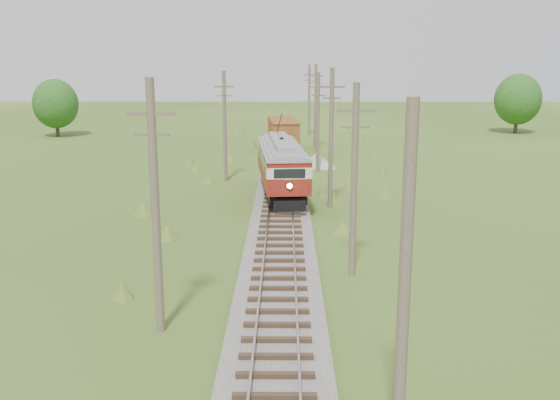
{
  "coord_description": "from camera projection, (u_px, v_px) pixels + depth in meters",
  "views": [
    {
      "loc": [
        0.3,
        -8.84,
        9.65
      ],
      "look_at": [
        0.0,
        22.91,
        2.34
      ],
      "focal_mm": 40.0,
      "sensor_mm": 36.0,
      "label": 1
    }
  ],
  "objects": [
    {
      "name": "railbed_main",
      "position": [
        282.0,
        194.0,
        43.87
      ],
      "size": [
        3.6,
        96.0,
        0.57
      ],
      "color": "#605B54",
      "rests_on": "ground"
    },
    {
      "name": "streetcar",
      "position": [
        281.0,
        162.0,
        42.92
      ],
      "size": [
        3.82,
        12.04,
        5.45
      ],
      "rotation": [
        0.0,
        0.0,
        0.09
      ],
      "color": "black",
      "rests_on": "ground"
    },
    {
      "name": "gondola",
      "position": [
        283.0,
        132.0,
        64.95
      ],
      "size": [
        3.47,
        8.5,
        2.75
      ],
      "rotation": [
        0.0,
        0.0,
        0.1
      ],
      "color": "black",
      "rests_on": "ground"
    },
    {
      "name": "gravel_pile",
      "position": [
        318.0,
        160.0,
        56.0
      ],
      "size": [
        3.3,
        3.5,
        1.2
      ],
      "color": "gray",
      "rests_on": "ground"
    },
    {
      "name": "utility_pole_r_1",
      "position": [
        404.0,
        286.0,
        14.64
      ],
      "size": [
        0.3,
        0.3,
        8.8
      ],
      "color": "brown",
      "rests_on": "ground"
    },
    {
      "name": "utility_pole_r_2",
      "position": [
        354.0,
        179.0,
        27.3
      ],
      "size": [
        1.6,
        0.3,
        8.6
      ],
      "color": "brown",
      "rests_on": "ground"
    },
    {
      "name": "utility_pole_r_3",
      "position": [
        331.0,
        137.0,
        39.92
      ],
      "size": [
        1.6,
        0.3,
        9.0
      ],
      "color": "brown",
      "rests_on": "ground"
    },
    {
      "name": "utility_pole_r_4",
      "position": [
        318.0,
        121.0,
        52.66
      ],
      "size": [
        1.6,
        0.3,
        8.4
      ],
      "color": "brown",
      "rests_on": "ground"
    },
    {
      "name": "utility_pole_r_5",
      "position": [
        316.0,
        106.0,
        65.27
      ],
      "size": [
        1.6,
        0.3,
        8.9
      ],
      "color": "brown",
      "rests_on": "ground"
    },
    {
      "name": "utility_pole_r_6",
      "position": [
        309.0,
        99.0,
        77.96
      ],
      "size": [
        1.6,
        0.3,
        8.7
      ],
      "color": "brown",
      "rests_on": "ground"
    },
    {
      "name": "utility_pole_l_a",
      "position": [
        155.0,
        206.0,
        21.47
      ],
      "size": [
        1.6,
        0.3,
        9.0
      ],
      "color": "brown",
      "rests_on": "ground"
    },
    {
      "name": "utility_pole_l_b",
      "position": [
        225.0,
        125.0,
        48.81
      ],
      "size": [
        1.6,
        0.3,
        8.6
      ],
      "color": "brown",
      "rests_on": "ground"
    },
    {
      "name": "tree_mid_a",
      "position": [
        55.0,
        104.0,
        76.4
      ],
      "size": [
        5.46,
        5.46,
        7.03
      ],
      "color": "#38281C",
      "rests_on": "ground"
    },
    {
      "name": "tree_mid_b",
      "position": [
        518.0,
        99.0,
        79.69
      ],
      "size": [
        5.88,
        5.88,
        7.57
      ],
      "color": "#38281C",
      "rests_on": "ground"
    }
  ]
}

